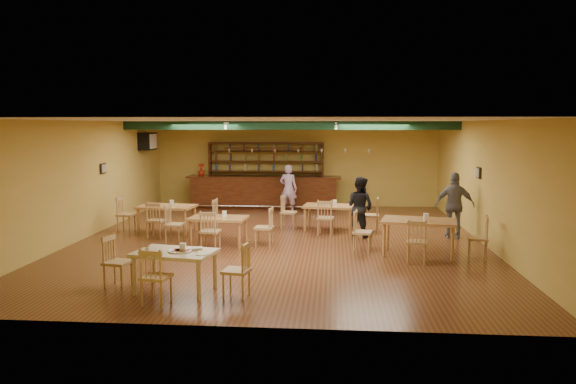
# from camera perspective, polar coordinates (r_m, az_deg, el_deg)

# --- Properties ---
(floor) EXTENTS (12.00, 12.00, 0.00)m
(floor) POSITION_cam_1_polar(r_m,az_deg,el_deg) (13.87, -0.89, -5.02)
(floor) COLOR #512817
(floor) RESTS_ON ground
(ceiling_beam) EXTENTS (10.00, 0.30, 0.25)m
(ceiling_beam) POSITION_cam_1_polar(r_m,az_deg,el_deg) (16.35, 0.06, 6.95)
(ceiling_beam) COLOR #10311B
(ceiling_beam) RESTS_ON ceiling
(track_rail_left) EXTENTS (0.05, 2.50, 0.05)m
(track_rail_left) POSITION_cam_1_polar(r_m,az_deg,el_deg) (17.19, -5.81, 7.15)
(track_rail_left) COLOR white
(track_rail_left) RESTS_ON ceiling
(track_rail_right) EXTENTS (0.05, 2.50, 0.05)m
(track_rail_right) POSITION_cam_1_polar(r_m,az_deg,el_deg) (16.90, 5.01, 7.16)
(track_rail_right) COLOR white
(track_rail_right) RESTS_ON ceiling
(ac_unit) EXTENTS (0.34, 0.70, 0.48)m
(ac_unit) POSITION_cam_1_polar(r_m,az_deg,el_deg) (18.74, -14.43, 5.15)
(ac_unit) COLOR white
(ac_unit) RESTS_ON wall_left
(picture_left) EXTENTS (0.04, 0.34, 0.28)m
(picture_left) POSITION_cam_1_polar(r_m,az_deg,el_deg) (15.85, -18.72, 2.34)
(picture_left) COLOR black
(picture_left) RESTS_ON wall_left
(picture_right) EXTENTS (0.04, 0.34, 0.28)m
(picture_right) POSITION_cam_1_polar(r_m,az_deg,el_deg) (14.51, 19.25, 1.92)
(picture_right) COLOR black
(picture_right) RESTS_ON wall_right
(bar_counter) EXTENTS (5.29, 0.85, 1.13)m
(bar_counter) POSITION_cam_1_polar(r_m,az_deg,el_deg) (18.94, -2.52, -0.04)
(bar_counter) COLOR black
(bar_counter) RESTS_ON ground
(back_bar_hutch) EXTENTS (4.09, 0.40, 2.28)m
(back_bar_hutch) POSITION_cam_1_polar(r_m,az_deg,el_deg) (19.50, -2.30, 1.87)
(back_bar_hutch) COLOR black
(back_bar_hutch) RESTS_ON ground
(poinsettia) EXTENTS (0.30, 0.30, 0.42)m
(poinsettia) POSITION_cam_1_polar(r_m,az_deg,el_deg) (19.26, -9.04, 2.32)
(poinsettia) COLOR #AA1E0F
(poinsettia) RESTS_ON bar_counter
(dining_table_a) EXTENTS (1.55, 1.03, 0.74)m
(dining_table_a) POSITION_cam_1_polar(r_m,az_deg,el_deg) (15.10, -12.50, -2.77)
(dining_table_a) COLOR #A37139
(dining_table_a) RESTS_ON ground
(dining_table_b) EXTENTS (1.49, 1.01, 0.69)m
(dining_table_b) POSITION_cam_1_polar(r_m,az_deg,el_deg) (15.13, 4.31, -2.68)
(dining_table_b) COLOR #A37139
(dining_table_b) RESTS_ON ground
(dining_table_c) EXTENTS (1.42, 0.93, 0.68)m
(dining_table_c) POSITION_cam_1_polar(r_m,az_deg,el_deg) (13.40, -7.23, -4.02)
(dining_table_c) COLOR #A37139
(dining_table_c) RESTS_ON ground
(dining_table_d) EXTENTS (1.76, 1.25, 0.80)m
(dining_table_d) POSITION_cam_1_polar(r_m,az_deg,el_deg) (12.55, 13.45, -4.63)
(dining_table_d) COLOR #A37139
(dining_table_d) RESTS_ON ground
(near_table) EXTENTS (1.48, 1.08, 0.72)m
(near_table) POSITION_cam_1_polar(r_m,az_deg,el_deg) (9.79, -11.66, -8.12)
(near_table) COLOR #C5B484
(near_table) RESTS_ON ground
(pizza_tray) EXTENTS (0.54, 0.54, 0.01)m
(pizza_tray) POSITION_cam_1_polar(r_m,az_deg,el_deg) (9.67, -11.17, -6.04)
(pizza_tray) COLOR silver
(pizza_tray) RESTS_ON near_table
(parmesan_shaker) EXTENTS (0.09, 0.09, 0.11)m
(parmesan_shaker) POSITION_cam_1_polar(r_m,az_deg,el_deg) (9.69, -14.44, -5.83)
(parmesan_shaker) COLOR #EAE5C6
(parmesan_shaker) RESTS_ON near_table
(napkin_stack) EXTENTS (0.23, 0.20, 0.03)m
(napkin_stack) POSITION_cam_1_polar(r_m,az_deg,el_deg) (9.79, -9.50, -5.80)
(napkin_stack) COLOR white
(napkin_stack) RESTS_ON near_table
(pizza_server) EXTENTS (0.33, 0.20, 0.00)m
(pizza_server) POSITION_cam_1_polar(r_m,az_deg,el_deg) (9.68, -10.26, -5.96)
(pizza_server) COLOR silver
(pizza_server) RESTS_ON pizza_tray
(side_plate) EXTENTS (0.25, 0.25, 0.01)m
(side_plate) POSITION_cam_1_polar(r_m,az_deg,el_deg) (9.38, -8.93, -6.41)
(side_plate) COLOR white
(side_plate) RESTS_ON near_table
(patron_bar) EXTENTS (0.64, 0.48, 1.60)m
(patron_bar) POSITION_cam_1_polar(r_m,az_deg,el_deg) (18.01, 0.04, 0.34)
(patron_bar) COLOR purple
(patron_bar) RESTS_ON ground
(patron_right_a) EXTENTS (0.96, 0.94, 1.56)m
(patron_right_a) POSITION_cam_1_polar(r_m,az_deg,el_deg) (14.29, 7.51, -1.53)
(patron_right_a) COLOR black
(patron_right_a) RESTS_ON ground
(patron_right_b) EXTENTS (1.02, 0.51, 1.69)m
(patron_right_b) POSITION_cam_1_polar(r_m,az_deg,el_deg) (14.64, 16.98, -1.33)
(patron_right_b) COLOR slate
(patron_right_b) RESTS_ON ground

